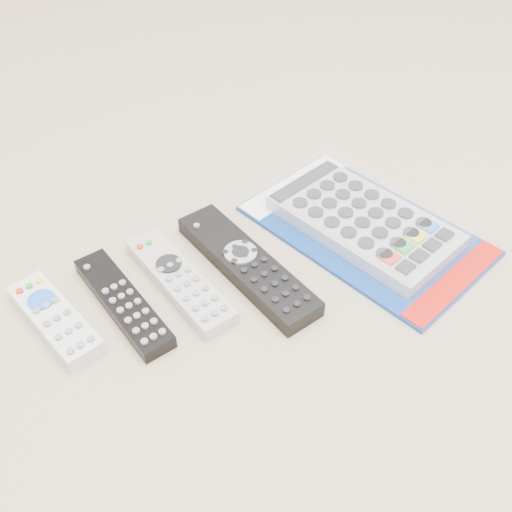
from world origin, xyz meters
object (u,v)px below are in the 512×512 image
remote_silver_dvd (180,280)px  jumbo_remote_packaged (364,220)px  remote_small_grey (55,319)px  remote_slim_black (123,302)px  remote_large_black (247,265)px

remote_silver_dvd → jumbo_remote_packaged: jumbo_remote_packaged is taller
remote_silver_dvd → jumbo_remote_packaged: size_ratio=0.55×
remote_small_grey → remote_slim_black: (0.08, -0.02, -0.00)m
remote_small_grey → remote_silver_dvd: remote_small_grey is taller
remote_silver_dvd → jumbo_remote_packaged: bearing=-13.4°
remote_silver_dvd → jumbo_remote_packaged: (0.28, -0.04, 0.01)m
remote_small_grey → remote_slim_black: 0.08m
jumbo_remote_packaged → remote_silver_dvd: bearing=159.8°
remote_slim_black → jumbo_remote_packaged: (0.35, -0.04, 0.01)m
remote_slim_black → remote_large_black: (0.17, -0.03, 0.00)m
remote_small_grey → jumbo_remote_packaged: bearing=-18.7°
remote_large_black → jumbo_remote_packaged: (0.19, -0.02, 0.01)m
remote_silver_dvd → remote_large_black: remote_large_black is taller
remote_slim_black → jumbo_remote_packaged: jumbo_remote_packaged is taller
remote_small_grey → remote_silver_dvd: bearing=-18.3°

